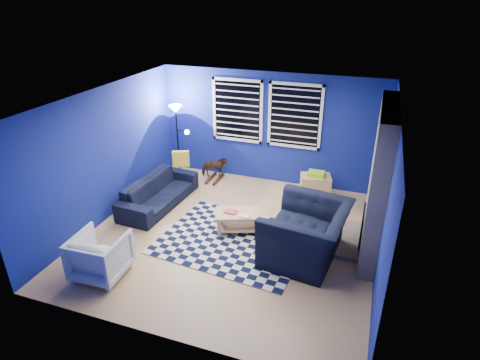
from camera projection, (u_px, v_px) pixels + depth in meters
The scene contains 18 objects.
floor at pixel (231, 235), 7.30m from camera, with size 5.00×5.00×0.00m, color tan.
ceiling at pixel (230, 100), 6.22m from camera, with size 5.00×5.00×0.00m, color white.
wall_back at pixel (270, 129), 8.89m from camera, with size 5.00×5.00×0.00m, color navy.
wall_left at pixel (106, 155), 7.50m from camera, with size 5.00×5.00×0.00m, color navy.
wall_right at pixel (386, 196), 6.02m from camera, with size 5.00×5.00×0.00m, color navy.
fireplace at pixel (377, 184), 6.51m from camera, with size 0.65×2.00×2.50m.
window_left at pixel (237, 111), 8.92m from camera, with size 1.17×0.06×1.42m.
window_right at pixel (295, 116), 8.54m from camera, with size 1.17×0.06×1.42m.
tv at pixel (386, 142), 7.67m from camera, with size 0.07×1.00×0.58m.
rug at pixel (234, 240), 7.15m from camera, with size 2.50×2.00×0.02m, color black.
sofa at pixel (159, 192), 8.22m from camera, with size 0.78×1.98×0.58m, color black.
armchair_big at pixel (306, 233), 6.53m from camera, with size 1.24×1.42×0.92m, color black.
armchair_bent at pixel (100, 255), 6.16m from camera, with size 0.76×0.78×0.71m, color gray.
rocking_horse at pixel (214, 167), 9.28m from camera, with size 0.59×0.27×0.50m, color #422415.
coffee_table at pixel (239, 218), 7.29m from camera, with size 0.97×0.75×0.43m.
cabinet at pixel (315, 186), 8.51m from camera, with size 0.70×0.56×0.60m.
floor_lamp at pixel (177, 119), 8.96m from camera, with size 0.47×0.29×1.73m.
throw_pillow at pixel (181, 159), 8.63m from camera, with size 0.36×0.11×0.34m, color gold.
Camera 1 is at (2.17, -5.75, 4.07)m, focal length 30.00 mm.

